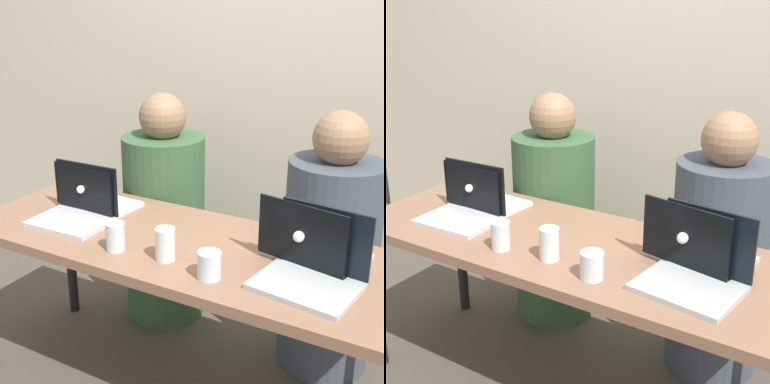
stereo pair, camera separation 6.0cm
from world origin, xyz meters
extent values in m
cube|color=beige|center=(0.00, 1.08, 1.25)|extent=(4.67, 0.10, 2.50)
cube|color=#8B6249|center=(0.00, 0.00, 0.69)|extent=(1.80, 0.65, 0.04)
cylinder|color=black|center=(-0.85, 0.27, 0.34)|extent=(0.05, 0.05, 0.67)
cylinder|color=#385B37|center=(-0.42, 0.52, 0.48)|extent=(0.43, 0.43, 0.95)
sphere|color=#997051|center=(-0.42, 0.52, 1.05)|extent=(0.23, 0.23, 0.23)
cylinder|color=#404751|center=(0.42, 0.52, 0.48)|extent=(0.45, 0.45, 0.95)
sphere|color=#997051|center=(0.42, 0.52, 1.05)|extent=(0.23, 0.23, 0.23)
cube|color=silver|center=(-0.49, -0.08, 0.72)|extent=(0.31, 0.23, 0.02)
cube|color=black|center=(-0.49, 0.03, 0.83)|extent=(0.31, 0.02, 0.21)
sphere|color=white|center=(-0.49, 0.05, 0.83)|extent=(0.04, 0.04, 0.04)
cube|color=#B6B3B7|center=(0.47, 0.13, 0.72)|extent=(0.37, 0.29, 0.02)
cube|color=black|center=(0.45, 0.01, 0.84)|extent=(0.32, 0.07, 0.22)
sphere|color=white|center=(0.45, -0.01, 0.84)|extent=(0.04, 0.04, 0.04)
cube|color=silver|center=(-0.51, 0.14, 0.72)|extent=(0.33, 0.23, 0.02)
cube|color=black|center=(-0.51, 0.03, 0.82)|extent=(0.31, 0.03, 0.19)
sphere|color=white|center=(-0.51, 0.02, 0.82)|extent=(0.03, 0.03, 0.03)
cube|color=#B5B9B7|center=(0.51, -0.11, 0.72)|extent=(0.34, 0.28, 0.02)
cube|color=black|center=(0.53, 0.02, 0.84)|extent=(0.31, 0.05, 0.22)
sphere|color=white|center=(0.53, 0.03, 0.84)|extent=(0.04, 0.04, 0.04)
cylinder|color=silver|center=(-0.18, -0.18, 0.76)|extent=(0.07, 0.07, 0.11)
cylinder|color=silver|center=(-0.18, -0.18, 0.74)|extent=(0.06, 0.06, 0.06)
cylinder|color=silver|center=(0.22, -0.20, 0.76)|extent=(0.08, 0.08, 0.09)
cylinder|color=silver|center=(0.22, -0.20, 0.74)|extent=(0.07, 0.07, 0.05)
cylinder|color=white|center=(0.02, -0.16, 0.77)|extent=(0.07, 0.07, 0.12)
cylinder|color=silver|center=(0.02, -0.16, 0.74)|extent=(0.06, 0.06, 0.07)
camera|label=1|loc=(0.94, -1.58, 1.57)|focal=50.00mm
camera|label=2|loc=(0.99, -1.55, 1.57)|focal=50.00mm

